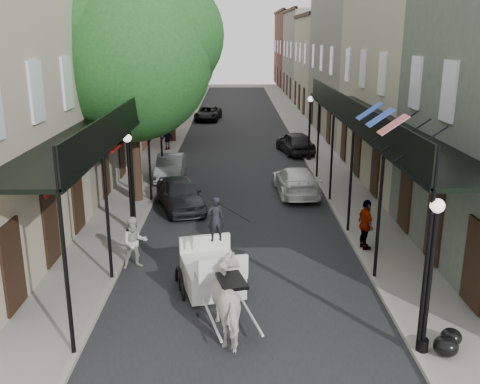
{
  "coord_description": "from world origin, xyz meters",
  "views": [
    {
      "loc": [
        -0.25,
        -12.88,
        7.19
      ],
      "look_at": [
        -0.07,
        6.14,
        1.6
      ],
      "focal_mm": 40.0,
      "sensor_mm": 36.0,
      "label": 1
    }
  ],
  "objects_px": {
    "car_left_far": "(208,113)",
    "pedestrian_sidewalk_right": "(366,225)",
    "lamppost_right_far": "(309,127)",
    "pedestrian_walking": "(135,243)",
    "car_right_near": "(296,181)",
    "car_left_mid": "(170,167)",
    "car_right_far": "(295,142)",
    "tree_near": "(140,53)",
    "carriage": "(208,247)",
    "pedestrian_sidewalk_left": "(167,138)",
    "car_left_near": "(180,194)",
    "tree_far": "(175,56)",
    "lamppost_right_near": "(430,275)",
    "lamppost_left": "(130,182)",
    "horse": "(233,300)"
  },
  "relations": [
    {
      "from": "car_left_far",
      "to": "pedestrian_sidewalk_right",
      "type": "bearing_deg",
      "value": -71.2
    },
    {
      "from": "lamppost_right_far",
      "to": "pedestrian_sidewalk_right",
      "type": "relative_size",
      "value": 2.11
    },
    {
      "from": "pedestrian_walking",
      "to": "car_right_near",
      "type": "xyz_separation_m",
      "value": [
        6.05,
        8.24,
        -0.21
      ]
    },
    {
      "from": "car_left_mid",
      "to": "car_right_far",
      "type": "xyz_separation_m",
      "value": [
        7.15,
        6.25,
        0.08
      ]
    },
    {
      "from": "tree_near",
      "to": "carriage",
      "type": "relative_size",
      "value": 3.14
    },
    {
      "from": "pedestrian_sidewalk_left",
      "to": "car_left_near",
      "type": "bearing_deg",
      "value": 61.45
    },
    {
      "from": "tree_far",
      "to": "lamppost_right_near",
      "type": "relative_size",
      "value": 2.32
    },
    {
      "from": "lamppost_left",
      "to": "horse",
      "type": "relative_size",
      "value": 1.71
    },
    {
      "from": "car_right_far",
      "to": "car_left_far",
      "type": "bearing_deg",
      "value": -76.34
    },
    {
      "from": "lamppost_left",
      "to": "pedestrian_sidewalk_left",
      "type": "bearing_deg",
      "value": 92.02
    },
    {
      "from": "tree_near",
      "to": "carriage",
      "type": "height_order",
      "value": "tree_near"
    },
    {
      "from": "carriage",
      "to": "car_left_mid",
      "type": "bearing_deg",
      "value": 87.11
    },
    {
      "from": "tree_near",
      "to": "carriage",
      "type": "xyz_separation_m",
      "value": [
        3.16,
        -8.41,
        -5.3
      ]
    },
    {
      "from": "lamppost_right_near",
      "to": "pedestrian_sidewalk_left",
      "type": "relative_size",
      "value": 2.42
    },
    {
      "from": "pedestrian_walking",
      "to": "horse",
      "type": "bearing_deg",
      "value": -73.41
    },
    {
      "from": "car_left_near",
      "to": "car_right_near",
      "type": "xyz_separation_m",
      "value": [
        5.2,
        2.24,
        -0.04
      ]
    },
    {
      "from": "car_right_far",
      "to": "car_left_mid",
      "type": "bearing_deg",
      "value": 30.74
    },
    {
      "from": "pedestrian_sidewalk_right",
      "to": "car_right_far",
      "type": "xyz_separation_m",
      "value": [
        -0.65,
        16.04,
        -0.29
      ]
    },
    {
      "from": "tree_near",
      "to": "horse",
      "type": "height_order",
      "value": "tree_near"
    },
    {
      "from": "lamppost_right_near",
      "to": "car_right_near",
      "type": "xyz_separation_m",
      "value": [
        -1.5,
        13.24,
        -1.41
      ]
    },
    {
      "from": "carriage",
      "to": "car_right_near",
      "type": "bearing_deg",
      "value": 54.27
    },
    {
      "from": "tree_far",
      "to": "car_right_far",
      "type": "distance_m",
      "value": 10.12
    },
    {
      "from": "lamppost_right_near",
      "to": "car_left_near",
      "type": "height_order",
      "value": "lamppost_right_near"
    },
    {
      "from": "pedestrian_sidewalk_right",
      "to": "pedestrian_sidewalk_left",
      "type": "bearing_deg",
      "value": 17.31
    },
    {
      "from": "tree_near",
      "to": "pedestrian_sidewalk_left",
      "type": "bearing_deg",
      "value": 92.28
    },
    {
      "from": "car_left_near",
      "to": "car_left_mid",
      "type": "distance_m",
      "value": 5.1
    },
    {
      "from": "carriage",
      "to": "tree_far",
      "type": "bearing_deg",
      "value": 83.42
    },
    {
      "from": "lamppost_right_near",
      "to": "lamppost_right_far",
      "type": "height_order",
      "value": "same"
    },
    {
      "from": "lamppost_right_near",
      "to": "lamppost_right_far",
      "type": "xyz_separation_m",
      "value": [
        0.0,
        20.0,
        0.0
      ]
    },
    {
      "from": "tree_near",
      "to": "car_left_far",
      "type": "distance_m",
      "value": 24.59
    },
    {
      "from": "lamppost_right_far",
      "to": "pedestrian_walking",
      "type": "bearing_deg",
      "value": -116.73
    },
    {
      "from": "tree_far",
      "to": "car_left_mid",
      "type": "height_order",
      "value": "tree_far"
    },
    {
      "from": "horse",
      "to": "carriage",
      "type": "height_order",
      "value": "carriage"
    },
    {
      "from": "pedestrian_sidewalk_right",
      "to": "lamppost_right_far",
      "type": "bearing_deg",
      "value": -9.99
    },
    {
      "from": "lamppost_right_near",
      "to": "pedestrian_sidewalk_left",
      "type": "xyz_separation_m",
      "value": [
        -8.73,
        23.01,
        -1.16
      ]
    },
    {
      "from": "carriage",
      "to": "lamppost_left",
      "type": "bearing_deg",
      "value": 111.16
    },
    {
      "from": "carriage",
      "to": "pedestrian_walking",
      "type": "distance_m",
      "value": 2.73
    },
    {
      "from": "tree_near",
      "to": "tree_far",
      "type": "relative_size",
      "value": 1.12
    },
    {
      "from": "horse",
      "to": "pedestrian_sidewalk_left",
      "type": "relative_size",
      "value": 1.42
    },
    {
      "from": "lamppost_right_near",
      "to": "lamppost_left",
      "type": "xyz_separation_m",
      "value": [
        -8.2,
        8.0,
        0.0
      ]
    },
    {
      "from": "lamppost_left",
      "to": "car_right_far",
      "type": "xyz_separation_m",
      "value": [
        7.65,
        14.25,
        -1.34
      ]
    },
    {
      "from": "lamppost_right_near",
      "to": "tree_far",
      "type": "bearing_deg",
      "value": 107.68
    },
    {
      "from": "pedestrian_sidewalk_left",
      "to": "pedestrian_sidewalk_right",
      "type": "xyz_separation_m",
      "value": [
        8.83,
        -16.81,
        0.11
      ]
    },
    {
      "from": "lamppost_right_near",
      "to": "car_left_far",
      "type": "bearing_deg",
      "value": 100.54
    },
    {
      "from": "car_left_mid",
      "to": "carriage",
      "type": "bearing_deg",
      "value": -79.76
    },
    {
      "from": "car_left_near",
      "to": "car_right_far",
      "type": "distance_m",
      "value": 12.82
    },
    {
      "from": "pedestrian_walking",
      "to": "car_left_near",
      "type": "relative_size",
      "value": 0.43
    },
    {
      "from": "lamppost_left",
      "to": "car_left_near",
      "type": "xyz_separation_m",
      "value": [
        1.5,
        3.0,
        -1.37
      ]
    },
    {
      "from": "horse",
      "to": "carriage",
      "type": "relative_size",
      "value": 0.71
    },
    {
      "from": "carriage",
      "to": "car_right_near",
      "type": "distance_m",
      "value": 10.16
    }
  ]
}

